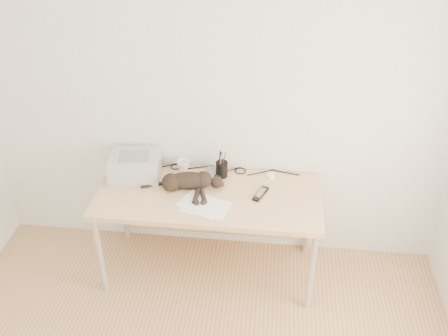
# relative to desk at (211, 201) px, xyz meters

# --- Properties ---
(wall_back) EXTENTS (3.50, 0.00, 3.50)m
(wall_back) POSITION_rel_desk_xyz_m (0.00, 0.27, 0.69)
(wall_back) COLOR white
(wall_back) RESTS_ON floor
(desk) EXTENTS (1.60, 0.70, 0.74)m
(desk) POSITION_rel_desk_xyz_m (0.00, 0.00, 0.00)
(desk) COLOR #D2B77B
(desk) RESTS_ON floor
(printer) EXTENTS (0.40, 0.35, 0.17)m
(printer) POSITION_rel_desk_xyz_m (-0.57, 0.08, 0.22)
(printer) COLOR #A2A2A7
(printer) RESTS_ON desk
(papers) EXTENTS (0.40, 0.33, 0.01)m
(papers) POSITION_rel_desk_xyz_m (-0.01, -0.23, 0.14)
(papers) COLOR white
(papers) RESTS_ON desk
(cat) EXTENTS (0.60, 0.29, 0.14)m
(cat) POSITION_rel_desk_xyz_m (-0.17, -0.04, 0.19)
(cat) COLOR black
(cat) RESTS_ON desk
(mug) EXTENTS (0.13, 0.13, 0.09)m
(mug) POSITION_rel_desk_xyz_m (-0.23, 0.18, 0.18)
(mug) COLOR white
(mug) RESTS_ON desk
(pen_cup) EXTENTS (0.09, 0.09, 0.23)m
(pen_cup) POSITION_rel_desk_xyz_m (0.07, 0.15, 0.20)
(pen_cup) COLOR black
(pen_cup) RESTS_ON desk
(remote_grey) EXTENTS (0.11, 0.20, 0.02)m
(remote_grey) POSITION_rel_desk_xyz_m (-0.00, 0.15, 0.14)
(remote_grey) COLOR gray
(remote_grey) RESTS_ON desk
(remote_black) EXTENTS (0.11, 0.18, 0.02)m
(remote_black) POSITION_rel_desk_xyz_m (0.37, -0.06, 0.14)
(remote_black) COLOR black
(remote_black) RESTS_ON desk
(mouse) EXTENTS (0.09, 0.13, 0.04)m
(mouse) POSITION_rel_desk_xyz_m (0.43, 0.18, 0.15)
(mouse) COLOR white
(mouse) RESTS_ON desk
(cable_tangle) EXTENTS (1.36, 0.09, 0.01)m
(cable_tangle) POSITION_rel_desk_xyz_m (0.00, 0.22, 0.14)
(cable_tangle) COLOR black
(cable_tangle) RESTS_ON desk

